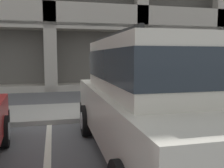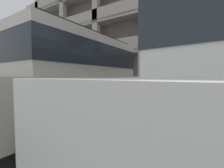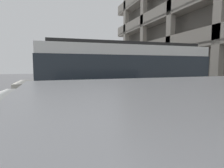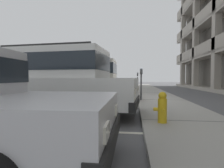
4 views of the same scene
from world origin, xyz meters
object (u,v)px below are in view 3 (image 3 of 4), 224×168
dark_hatchback (119,92)px  parking_meter_near (149,76)px  red_sedan (67,82)px  parking_meter_far (104,74)px  silver_suv (87,81)px

dark_hatchback → parking_meter_near: (-3.07, 2.63, 0.14)m
dark_hatchback → parking_meter_near: dark_hatchback is taller
red_sedan → dark_hatchback: size_ratio=0.94×
red_sedan → dark_hatchback: 6.30m
dark_hatchback → red_sedan: bearing=-171.5°
parking_meter_near → parking_meter_far: parking_meter_near is taller
silver_suv → parking_meter_far: silver_suv is taller
silver_suv → red_sedan: 3.23m
red_sedan → dark_hatchback: bearing=-0.8°
silver_suv → parking_meter_far: 6.78m
red_sedan → parking_meter_far: 4.31m
dark_hatchback → parking_meter_near: 4.04m
silver_suv → red_sedan: size_ratio=1.04×
silver_suv → red_sedan: silver_suv is taller
silver_suv → red_sedan: bearing=-172.9°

